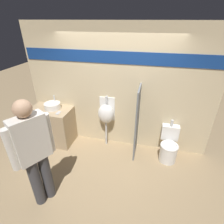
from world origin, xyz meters
name	(u,v)px	position (x,y,z in m)	size (l,w,h in m)	color
ground_plane	(110,157)	(0.00, 0.00, 0.00)	(16.00, 16.00, 0.00)	#997F5B
display_wall	(117,90)	(0.00, 0.60, 1.36)	(4.07, 0.07, 2.70)	beige
sink_counter	(53,125)	(-1.50, 0.27, 0.44)	(0.97, 0.61, 0.88)	tan
sink_basin	(52,106)	(-1.45, 0.33, 0.95)	(0.36, 0.36, 0.27)	white
cell_phone	(58,113)	(-1.21, 0.15, 0.89)	(0.07, 0.14, 0.01)	#B7B7BC
divider_near_counter	(137,123)	(0.51, 0.29, 0.79)	(0.03, 0.56, 1.57)	slate
urinal_near_counter	(106,114)	(-0.20, 0.45, 0.83)	(0.37, 0.26, 1.23)	silver
toilet	(169,147)	(1.22, 0.28, 0.30)	(0.38, 0.54, 0.86)	white
person_in_vest	(34,152)	(-0.83, -1.22, 1.02)	(0.41, 0.57, 1.84)	#3D3D42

